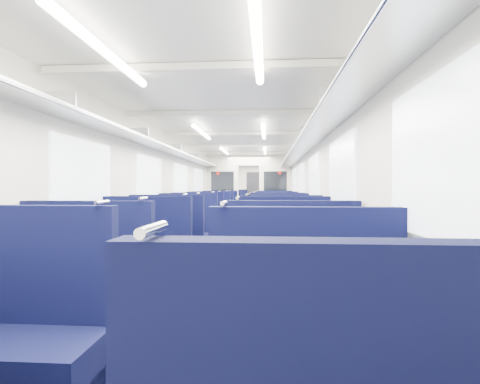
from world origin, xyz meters
TOP-DOWN VIEW (x-y plane):
  - floor at (0.00, 0.00)m, footprint 2.80×18.00m
  - ceiling at (0.00, 0.00)m, footprint 2.80×18.00m
  - wall_left at (-1.40, 0.00)m, footprint 0.02×18.00m
  - dado_left at (-1.39, 0.00)m, footprint 0.03×17.90m
  - wall_right at (1.40, 0.00)m, footprint 0.02×18.00m
  - dado_right at (1.39, 0.00)m, footprint 0.03×17.90m
  - wall_far at (0.00, 9.00)m, footprint 2.80×0.02m
  - luggage_rack_left at (-1.21, 0.00)m, footprint 0.36×17.40m
  - luggage_rack_right at (1.21, 0.00)m, footprint 0.36×17.40m
  - windows at (0.00, -0.46)m, footprint 2.78×15.60m
  - ceiling_fittings at (0.00, -0.26)m, footprint 2.70×16.06m
  - end_door at (0.00, 8.94)m, footprint 0.75×0.06m
  - bulkhead at (-0.00, 3.30)m, footprint 2.80×0.10m
  - seat_2 at (-0.83, -7.15)m, footprint 1.08×0.60m
  - seat_3 at (0.83, -7.21)m, footprint 1.08×0.60m
  - seat_4 at (-0.83, -6.10)m, footprint 1.08×0.60m
  - seat_5 at (0.83, -5.92)m, footprint 1.08×0.60m
  - seat_6 at (-0.83, -4.88)m, footprint 1.08×0.60m
  - seat_7 at (0.83, -4.77)m, footprint 1.08×0.60m
  - seat_8 at (-0.83, -3.71)m, footprint 1.08×0.60m
  - seat_9 at (0.83, -3.79)m, footprint 1.08×0.60m
  - seat_10 at (-0.83, -2.55)m, footprint 1.08×0.60m
  - seat_11 at (0.83, -2.46)m, footprint 1.08×0.60m
  - seat_12 at (-0.83, -1.27)m, footprint 1.08×0.60m
  - seat_13 at (0.83, -1.30)m, footprint 1.08×0.60m
  - seat_14 at (-0.83, -0.18)m, footprint 1.08×0.60m
  - seat_15 at (0.83, -0.12)m, footprint 1.08×0.60m
  - seat_16 at (-0.83, 0.95)m, footprint 1.08×0.60m
  - seat_17 at (0.83, 0.92)m, footprint 1.08×0.60m
  - seat_18 at (-0.83, 1.98)m, footprint 1.08×0.60m
  - seat_19 at (0.83, 2.14)m, footprint 1.08×0.60m
  - seat_20 at (-0.83, 4.21)m, footprint 1.08×0.60m
  - seat_21 at (0.83, 4.01)m, footprint 1.08×0.60m
  - seat_22 at (-0.83, 5.39)m, footprint 1.08×0.60m
  - seat_23 at (0.83, 5.30)m, footprint 1.08×0.60m
  - seat_24 at (-0.83, 6.43)m, footprint 1.08×0.60m
  - seat_25 at (0.83, 6.54)m, footprint 1.08×0.60m
  - seat_26 at (-0.83, 7.61)m, footprint 1.08×0.60m
  - seat_27 at (0.83, 7.68)m, footprint 1.08×0.60m

SIDE VIEW (x-z plane):
  - floor at x=0.00m, z-range -0.01..0.01m
  - dado_left at x=-1.39m, z-range 0.00..0.70m
  - dado_right at x=1.39m, z-range 0.00..0.70m
  - seat_2 at x=-0.83m, z-range -0.23..0.97m
  - seat_3 at x=0.83m, z-range -0.23..0.97m
  - seat_4 at x=-0.83m, z-range -0.23..0.97m
  - seat_5 at x=0.83m, z-range -0.23..0.97m
  - seat_6 at x=-0.83m, z-range -0.23..0.97m
  - seat_7 at x=0.83m, z-range -0.23..0.97m
  - seat_8 at x=-0.83m, z-range -0.23..0.97m
  - seat_9 at x=0.83m, z-range -0.23..0.97m
  - seat_10 at x=-0.83m, z-range -0.23..0.97m
  - seat_11 at x=0.83m, z-range -0.23..0.97m
  - seat_12 at x=-0.83m, z-range -0.23..0.97m
  - seat_13 at x=0.83m, z-range -0.23..0.97m
  - seat_14 at x=-0.83m, z-range -0.23..0.97m
  - seat_15 at x=0.83m, z-range -0.23..0.97m
  - seat_16 at x=-0.83m, z-range -0.23..0.97m
  - seat_17 at x=0.83m, z-range -0.23..0.97m
  - seat_18 at x=-0.83m, z-range -0.23..0.97m
  - seat_19 at x=0.83m, z-range -0.23..0.97m
  - seat_20 at x=-0.83m, z-range -0.23..0.97m
  - seat_21 at x=0.83m, z-range -0.23..0.97m
  - seat_22 at x=-0.83m, z-range -0.23..0.97m
  - seat_23 at x=0.83m, z-range -0.23..0.97m
  - seat_24 at x=-0.83m, z-range -0.23..0.97m
  - seat_25 at x=0.83m, z-range -0.23..0.97m
  - seat_26 at x=-0.83m, z-range -0.23..0.97m
  - seat_27 at x=0.83m, z-range -0.23..0.97m
  - end_door at x=0.00m, z-range 0.00..2.00m
  - wall_left at x=-1.40m, z-range 0.00..2.35m
  - wall_right at x=1.40m, z-range 0.00..2.35m
  - wall_far at x=0.00m, z-range 0.00..2.35m
  - bulkhead at x=0.00m, z-range 0.06..2.41m
  - windows at x=0.00m, z-range 1.04..1.79m
  - luggage_rack_left at x=-1.21m, z-range 1.88..2.06m
  - luggage_rack_right at x=1.21m, z-range 1.88..2.06m
  - ceiling_fittings at x=0.00m, z-range 2.23..2.35m
  - ceiling at x=0.00m, z-range 2.35..2.35m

